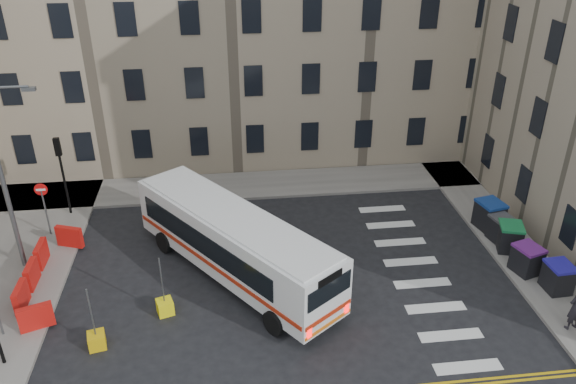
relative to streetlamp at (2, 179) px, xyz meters
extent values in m
plane|color=black|center=(13.00, -2.00, -4.34)|extent=(120.00, 120.00, 0.00)
cube|color=slate|center=(7.00, 6.60, -4.26)|extent=(36.00, 3.20, 0.15)
cube|color=slate|center=(22.00, 2.00, -4.26)|extent=(2.40, 26.00, 0.15)
cube|color=gray|center=(6.00, 13.50, 3.66)|extent=(38.00, 10.50, 16.00)
cylinder|color=black|center=(1.00, 4.50, -2.59)|extent=(0.12, 0.12, 3.20)
cube|color=black|center=(1.00, 4.50, -0.54)|extent=(0.28, 0.22, 0.90)
cylinder|color=#595B5E|center=(0.00, 0.00, -0.19)|extent=(0.20, 0.20, 8.00)
cylinder|color=#595B5E|center=(0.50, 2.50, -2.99)|extent=(0.08, 0.08, 2.40)
cube|color=red|center=(0.50, 2.50, -1.49)|extent=(0.60, 0.04, 0.60)
cube|color=red|center=(0.80, -3.00, -3.69)|extent=(0.25, 1.25, 1.00)
cube|color=red|center=(0.80, -1.50, -3.69)|extent=(0.25, 1.25, 1.00)
cube|color=red|center=(0.80, 0.00, -3.69)|extent=(0.25, 1.25, 1.00)
cube|color=red|center=(1.70, 1.30, -3.69)|extent=(1.26, 0.66, 1.00)
cube|color=red|center=(1.70, -4.30, -3.69)|extent=(1.26, 0.66, 1.00)
cube|color=silver|center=(9.18, -1.66, -2.61)|extent=(8.43, 10.22, 2.47)
cube|color=black|center=(7.88, -2.00, -2.41)|extent=(5.20, 7.04, 0.99)
cube|color=black|center=(9.89, -0.52, -2.41)|extent=(5.20, 7.04, 0.99)
cube|color=black|center=(5.95, 2.72, -2.36)|extent=(1.79, 1.34, 1.09)
cube|color=black|center=(12.41, -6.04, -2.11)|extent=(1.79, 1.34, 0.79)
cube|color=#AA250E|center=(8.17, -2.40, -3.20)|extent=(6.36, 8.62, 0.18)
cube|color=#AA250E|center=(10.19, -0.92, -3.20)|extent=(6.36, 8.62, 0.18)
cube|color=#FF0C0C|center=(11.62, -6.64, -3.45)|extent=(0.20, 0.17, 0.40)
cube|color=#FF0C0C|center=(13.21, -5.47, -3.45)|extent=(0.20, 0.17, 0.40)
cylinder|color=black|center=(6.02, 0.55, -3.84)|extent=(0.81, 0.96, 0.99)
cylinder|color=black|center=(8.01, 2.02, -3.84)|extent=(0.81, 0.96, 0.99)
cylinder|color=black|center=(10.47, -5.50, -3.84)|extent=(0.81, 0.96, 0.99)
cylinder|color=black|center=(12.46, -4.03, -3.84)|extent=(0.81, 0.96, 0.99)
cube|color=black|center=(22.20, -4.43, -3.63)|extent=(0.97, 1.11, 1.12)
cube|color=#221C9B|center=(22.20, -4.43, -3.01)|extent=(1.02, 1.16, 0.12)
cube|color=black|center=(21.56, -3.09, -3.62)|extent=(1.21, 1.31, 1.13)
cube|color=#621F76|center=(21.56, -3.09, -3.00)|extent=(1.27, 1.37, 0.12)
cube|color=black|center=(21.64, -1.36, -3.60)|extent=(1.25, 1.35, 1.17)
cube|color=#19713C|center=(21.64, -1.36, -2.96)|extent=(1.31, 1.41, 0.12)
cube|color=black|center=(21.62, -0.58, -3.64)|extent=(1.09, 1.20, 1.10)
cube|color=#3B3B3E|center=(21.62, -0.58, -3.03)|extent=(1.15, 1.26, 0.11)
cube|color=black|center=(21.55, 0.59, -3.56)|extent=(1.27, 1.40, 1.26)
cube|color=navy|center=(21.55, 0.59, -2.86)|extent=(1.33, 1.46, 0.13)
imported|color=black|center=(21.54, -6.69, -3.23)|extent=(0.78, 0.60, 1.92)
cube|color=gold|center=(4.05, -5.44, -4.04)|extent=(0.72, 0.72, 0.60)
cube|color=yellow|center=(6.36, -3.84, -4.04)|extent=(0.75, 0.75, 0.60)
camera|label=1|loc=(9.07, -21.54, 10.16)|focal=35.00mm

